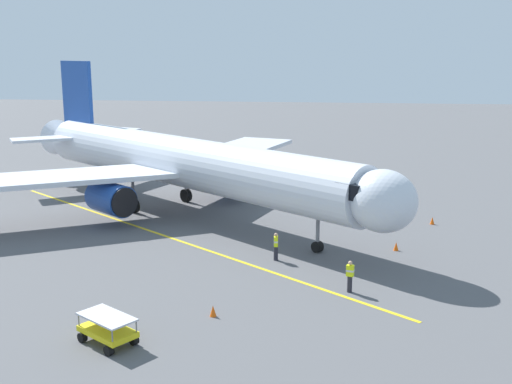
{
  "coord_description": "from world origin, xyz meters",
  "views": [
    {
      "loc": [
        -12.98,
        48.12,
        12.32
      ],
      "look_at": [
        -7.77,
        6.68,
        3.0
      ],
      "focal_mm": 44.23,
      "sensor_mm": 36.0,
      "label": 1
    }
  ],
  "objects_px": {
    "airplane": "(180,163)",
    "ground_crew_wing_walker": "(350,276)",
    "safety_cone_nose_left": "(432,221)",
    "ground_crew_marshaller": "(276,246)",
    "safety_cone_wing_port": "(213,311)",
    "safety_cone_nose_right": "(396,246)",
    "baggage_cart_near_nose": "(108,329)"
  },
  "relations": [
    {
      "from": "safety_cone_wing_port",
      "to": "airplane",
      "type": "bearing_deg",
      "value": -72.0
    },
    {
      "from": "airplane",
      "to": "ground_crew_wing_walker",
      "type": "bearing_deg",
      "value": 130.07
    },
    {
      "from": "safety_cone_nose_right",
      "to": "baggage_cart_near_nose",
      "type": "bearing_deg",
      "value": 47.63
    },
    {
      "from": "ground_crew_marshaller",
      "to": "safety_cone_nose_left",
      "type": "bearing_deg",
      "value": -138.03
    },
    {
      "from": "safety_cone_nose_right",
      "to": "safety_cone_wing_port",
      "type": "height_order",
      "value": "same"
    },
    {
      "from": "ground_crew_marshaller",
      "to": "baggage_cart_near_nose",
      "type": "bearing_deg",
      "value": 62.85
    },
    {
      "from": "baggage_cart_near_nose",
      "to": "safety_cone_wing_port",
      "type": "height_order",
      "value": "baggage_cart_near_nose"
    },
    {
      "from": "ground_crew_wing_walker",
      "to": "safety_cone_nose_left",
      "type": "relative_size",
      "value": 3.11
    },
    {
      "from": "safety_cone_nose_left",
      "to": "ground_crew_marshaller",
      "type": "bearing_deg",
      "value": 41.97
    },
    {
      "from": "ground_crew_marshaller",
      "to": "safety_cone_wing_port",
      "type": "height_order",
      "value": "ground_crew_marshaller"
    },
    {
      "from": "safety_cone_nose_left",
      "to": "safety_cone_wing_port",
      "type": "height_order",
      "value": "same"
    },
    {
      "from": "safety_cone_nose_left",
      "to": "safety_cone_wing_port",
      "type": "bearing_deg",
      "value": 54.86
    },
    {
      "from": "airplane",
      "to": "safety_cone_wing_port",
      "type": "distance_m",
      "value": 20.37
    },
    {
      "from": "airplane",
      "to": "ground_crew_marshaller",
      "type": "height_order",
      "value": "airplane"
    },
    {
      "from": "ground_crew_marshaller",
      "to": "safety_cone_nose_right",
      "type": "xyz_separation_m",
      "value": [
        -7.38,
        -2.85,
        -0.61
      ]
    },
    {
      "from": "ground_crew_marshaller",
      "to": "baggage_cart_near_nose",
      "type": "height_order",
      "value": "ground_crew_marshaller"
    },
    {
      "from": "baggage_cart_near_nose",
      "to": "ground_crew_marshaller",
      "type": "bearing_deg",
      "value": -117.15
    },
    {
      "from": "baggage_cart_near_nose",
      "to": "safety_cone_nose_right",
      "type": "bearing_deg",
      "value": -132.37
    },
    {
      "from": "ground_crew_wing_walker",
      "to": "safety_cone_nose_left",
      "type": "bearing_deg",
      "value": -113.8
    },
    {
      "from": "ground_crew_marshaller",
      "to": "ground_crew_wing_walker",
      "type": "height_order",
      "value": "same"
    },
    {
      "from": "safety_cone_nose_right",
      "to": "safety_cone_wing_port",
      "type": "relative_size",
      "value": 1.0
    },
    {
      "from": "airplane",
      "to": "safety_cone_nose_left",
      "type": "height_order",
      "value": "airplane"
    },
    {
      "from": "airplane",
      "to": "baggage_cart_near_nose",
      "type": "distance_m",
      "value": 22.77
    },
    {
      "from": "airplane",
      "to": "safety_cone_nose_right",
      "type": "relative_size",
      "value": 62.21
    },
    {
      "from": "baggage_cart_near_nose",
      "to": "safety_cone_nose_left",
      "type": "height_order",
      "value": "baggage_cart_near_nose"
    },
    {
      "from": "safety_cone_wing_port",
      "to": "safety_cone_nose_left",
      "type": "bearing_deg",
      "value": -125.14
    },
    {
      "from": "safety_cone_nose_right",
      "to": "ground_crew_wing_walker",
      "type": "bearing_deg",
      "value": 67.83
    },
    {
      "from": "airplane",
      "to": "ground_crew_wing_walker",
      "type": "relative_size",
      "value": 20.01
    },
    {
      "from": "safety_cone_nose_left",
      "to": "safety_cone_nose_right",
      "type": "height_order",
      "value": "same"
    },
    {
      "from": "airplane",
      "to": "safety_cone_wing_port",
      "type": "xyz_separation_m",
      "value": [
        -6.19,
        19.04,
        -3.73
      ]
    },
    {
      "from": "safety_cone_nose_left",
      "to": "safety_cone_nose_right",
      "type": "distance_m",
      "value": 7.39
    },
    {
      "from": "airplane",
      "to": "safety_cone_nose_right",
      "type": "distance_m",
      "value": 17.88
    }
  ]
}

